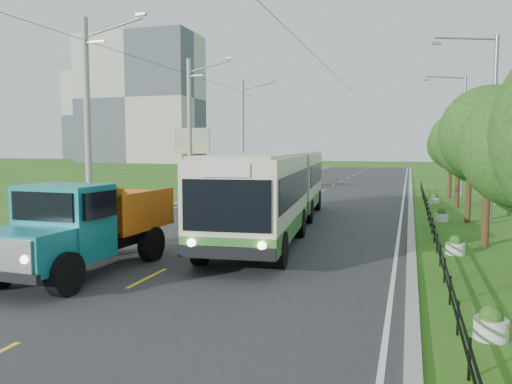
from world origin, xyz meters
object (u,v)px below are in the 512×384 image
at_px(pole_near, 88,119).
at_px(tree_back, 452,148).
at_px(streetlight_far, 461,131).
at_px(tree_third, 490,140).
at_px(pole_mid, 190,128).
at_px(streetlight_mid, 490,122).
at_px(planter_front, 491,324).
at_px(planter_far, 434,200).
at_px(billboard_right, 506,119).
at_px(tree_fourth, 471,150).
at_px(tree_fifth, 460,145).
at_px(pole_far, 243,132).
at_px(billboard_left, 192,145).
at_px(dump_truck, 85,222).
at_px(bus, 276,185).
at_px(planter_near, 455,246).
at_px(planter_mid, 441,216).

xyz_separation_m(pole_near, tree_back, (18.12, 17.14, -1.44)).
relative_size(pole_near, streetlight_far, 1.10).
relative_size(tree_third, streetlight_far, 0.66).
distance_m(pole_mid, streetlight_mid, 20.16).
distance_m(tree_third, planter_front, 10.87).
distance_m(planter_far, billboard_right, 6.58).
bearing_deg(planter_front, tree_back, 87.44).
xyz_separation_m(tree_fourth, tree_fifth, (0.00, 6.00, 0.27)).
bearing_deg(tree_third, pole_far, 126.09).
height_order(pole_far, planter_far, pole_far).
bearing_deg(billboard_left, billboard_right, -10.40).
bearing_deg(pole_mid, pole_far, 90.00).
relative_size(tree_fifth, billboard_left, 1.12).
distance_m(billboard_right, dump_truck, 24.86).
distance_m(pole_mid, planter_far, 17.56).
bearing_deg(pole_far, tree_back, -20.74).
xyz_separation_m(pole_near, streetlight_mid, (18.90, 5.00, -0.19)).
bearing_deg(streetlight_mid, bus, -152.42).
xyz_separation_m(streetlight_far, dump_truck, (-12.75, -27.89, -3.39)).
relative_size(pole_far, tree_fifth, 1.72).
xyz_separation_m(planter_front, bus, (-7.26, 11.14, 1.74)).
bearing_deg(dump_truck, tree_third, 35.63).
height_order(pole_mid, planter_near, pole_mid).
relative_size(streetlight_mid, planter_far, 13.54).
distance_m(pole_mid, bus, 15.56).
xyz_separation_m(tree_third, billboard_right, (2.44, 11.86, 1.36)).
bearing_deg(bus, planter_far, 54.87).
bearing_deg(billboard_left, streetlight_far, 11.23).
xyz_separation_m(tree_fourth, bus, (-8.52, -5.00, -1.56)).
bearing_deg(pole_mid, planter_near, -41.65).
relative_size(pole_near, tree_fifth, 1.72).
bearing_deg(bus, planter_front, -62.59).
xyz_separation_m(streetlight_far, billboard_left, (-20.14, -4.00, -1.04)).
bearing_deg(planter_mid, tree_fourth, 6.39).
distance_m(planter_far, billboard_left, 18.56).
xyz_separation_m(planter_far, billboard_left, (-18.10, 2.00, 3.58)).
bearing_deg(planter_mid, streetlight_mid, 0.00).
bearing_deg(billboard_left, tree_fourth, -26.99).
relative_size(streetlight_far, planter_near, 13.54).
distance_m(pole_near, tree_third, 18.17).
height_order(tree_third, tree_back, tree_third).
bearing_deg(pole_mid, tree_fifth, -2.71).
bearing_deg(planter_mid, planter_far, 90.00).
distance_m(billboard_left, billboard_right, 22.21).
xyz_separation_m(tree_fifth, billboard_left, (-19.36, 3.86, 0.01)).
distance_m(pole_near, dump_truck, 11.39).
bearing_deg(bus, dump_truck, -116.56).
distance_m(streetlight_mid, planter_front, 16.78).
xyz_separation_m(pole_near, dump_truck, (6.16, -8.89, -3.58)).
distance_m(pole_near, pole_far, 24.00).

